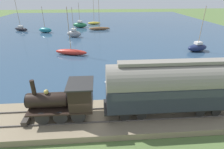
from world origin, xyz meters
name	(u,v)px	position (x,y,z in m)	size (l,w,h in m)	color
ground_plane	(88,121)	(0.00, 0.00, 0.00)	(200.00, 200.00, 0.00)	#516B38
harbor_water	(95,27)	(42.61, 0.00, 0.00)	(80.00, 80.00, 0.01)	#2D4760
rail_embankment	(88,119)	(0.01, 0.00, 0.27)	(4.59, 56.00, 0.66)	#84755B
steam_locomotive	(67,98)	(0.01, 1.53, 2.34)	(2.32, 5.46, 3.32)	black
passenger_coach	(171,85)	(0.01, -6.60, 3.13)	(2.46, 10.55, 4.53)	black
sailboat_red	(71,52)	(17.15, 3.67, 0.53)	(2.51, 5.64, 7.67)	#B72D23
sailboat_yellow	(94,23)	(46.85, 0.32, 0.53)	(1.34, 4.14, 8.66)	gold
sailboat_gray	(74,34)	(29.94, 4.72, 0.82)	(2.21, 3.70, 6.59)	gray
sailboat_teal	(45,30)	(35.49, 12.77, 0.68)	(2.40, 3.79, 6.39)	#1E707A
sailboat_green	(80,25)	(42.05, 4.41, 0.79)	(2.82, 4.53, 6.85)	#236B42
sailboat_black	(21,29)	(38.12, 19.90, 0.60)	(2.87, 4.42, 8.29)	black
sailboat_brown	(99,28)	(37.68, -1.29, 0.50)	(1.62, 6.03, 9.10)	brown
sailboat_navy	(197,47)	(17.51, -18.62, 0.72)	(2.39, 4.04, 7.65)	#192347
rowboat_near_shore	(113,81)	(6.43, -2.54, 0.28)	(1.21, 2.01, 0.55)	silver
rowboat_far_out	(151,67)	(10.50, -8.27, 0.25)	(1.80, 2.55, 0.48)	beige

